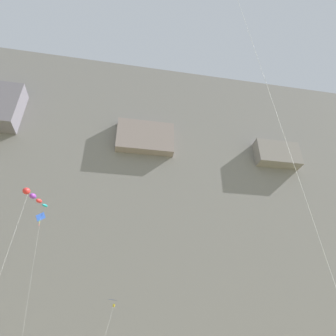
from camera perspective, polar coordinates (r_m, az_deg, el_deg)
The scene contains 4 objects.
cliff_face at distance 68.52m, azimuth -6.16°, elevation -7.93°, with size 180.00×34.06×60.66m.
kite_diamond_far_left at distance 40.83m, azimuth -23.76°, elevation -10.30°, with size 2.35×2.47×18.28m.
kite_windsock_upper_right at distance 33.32m, azimuth -24.90°, elevation -4.95°, with size 2.24×7.87×17.21m.
kite_delta_mid_center at distance 31.69m, azimuth -10.25°, elevation -25.15°, with size 2.28×2.64×7.01m.
Camera 1 is at (-3.45, 0.78, 3.55)m, focal length 31.35 mm.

